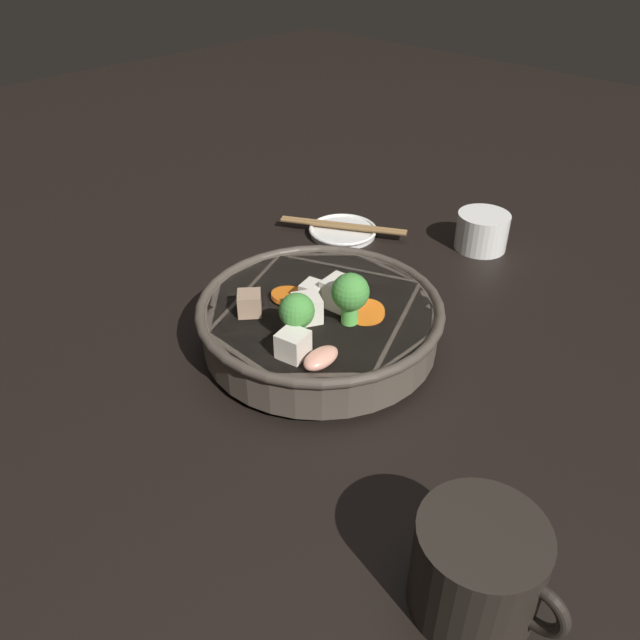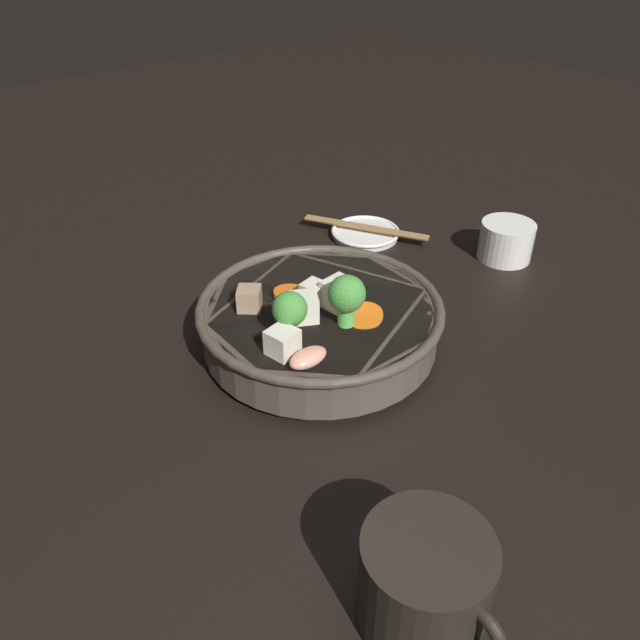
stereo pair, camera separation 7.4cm
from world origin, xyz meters
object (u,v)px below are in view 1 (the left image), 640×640
(side_saucer, at_px, (343,231))
(dark_mug, at_px, (478,568))
(tea_cup, at_px, (485,232))
(stirfry_bowl, at_px, (320,319))
(chopsticks_pair, at_px, (343,226))

(side_saucer, bearing_deg, dark_mug, -38.40)
(side_saucer, relative_size, tea_cup, 1.39)
(dark_mug, bearing_deg, stirfry_bowl, 153.98)
(stirfry_bowl, xyz_separation_m, tea_cup, (0.00, 0.36, -0.01))
(stirfry_bowl, bearing_deg, dark_mug, -26.02)
(side_saucer, distance_m, chopsticks_pair, 0.01)
(dark_mug, height_order, chopsticks_pair, dark_mug)
(side_saucer, height_order, dark_mug, dark_mug)
(stirfry_bowl, bearing_deg, tea_cup, 89.45)
(stirfry_bowl, xyz_separation_m, chopsticks_pair, (-0.18, 0.24, -0.03))
(stirfry_bowl, xyz_separation_m, side_saucer, (-0.18, 0.24, -0.04))
(tea_cup, distance_m, chopsticks_pair, 0.22)
(stirfry_bowl, distance_m, tea_cup, 0.36)
(tea_cup, bearing_deg, dark_mug, -58.69)
(stirfry_bowl, relative_size, side_saucer, 2.64)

